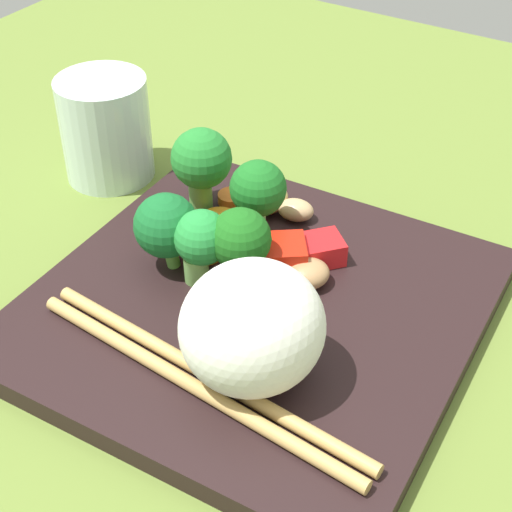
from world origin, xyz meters
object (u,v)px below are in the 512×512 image
Objects in this scene: square_plate at (256,308)px; chopstick_pair at (197,378)px; rice_mound at (252,328)px; drinking_glass at (106,129)px; broccoli_floret_2 at (199,242)px; carrot_slice_4 at (266,300)px.

square_plate is 1.17× the size of chopstick_pair.
rice_mound is at bearing 46.54° from chopstick_pair.
rice_mound reaches higher than square_plate.
rice_mound is 28.37cm from drinking_glass.
broccoli_floret_2 is 2.58× the size of carrot_slice_4.
rice_mound reaches higher than broccoli_floret_2.
rice_mound reaches higher than carrot_slice_4.
drinking_glass reaches higher than chopstick_pair.
broccoli_floret_2 is at bearing -29.84° from drinking_glass.
rice_mound reaches higher than chopstick_pair.
broccoli_floret_2 is 18.62cm from drinking_glass.
broccoli_floret_2 is 5.95cm from carrot_slice_4.
chopstick_pair is at bearing -82.80° from square_plate.
broccoli_floret_2 reaches higher than chopstick_pair.
square_plate is 13.13× the size of carrot_slice_4.
square_plate is at bearing 3.45° from broccoli_floret_2.
carrot_slice_4 is 23.18cm from drinking_glass.
square_plate is 5.09× the size of broccoli_floret_2.
chopstick_pair is at bearing -138.25° from rice_mound.
chopstick_pair is at bearing -88.23° from carrot_slice_4.
chopstick_pair is at bearing -38.86° from drinking_glass.
square_plate is 8.56cm from rice_mound.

